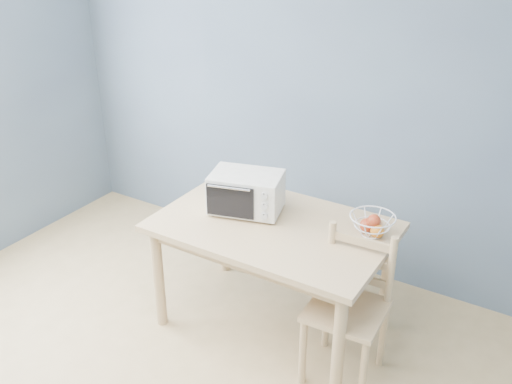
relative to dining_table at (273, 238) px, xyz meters
The scene contains 5 objects.
room 1.53m from the dining_table, 102.57° to the right, with size 4.01×4.51×2.61m.
dining_table is the anchor object (origin of this frame).
toaster_oven 0.34m from the dining_table, 168.39° to the left, with size 0.50×0.42×0.26m.
fruit_basket 0.61m from the dining_table, 19.40° to the left, with size 0.27×0.27×0.14m.
dining_chair 0.63m from the dining_table, 13.26° to the right, with size 0.43×0.43×0.88m.
Camera 1 is at (1.77, -1.25, 2.44)m, focal length 40.00 mm.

